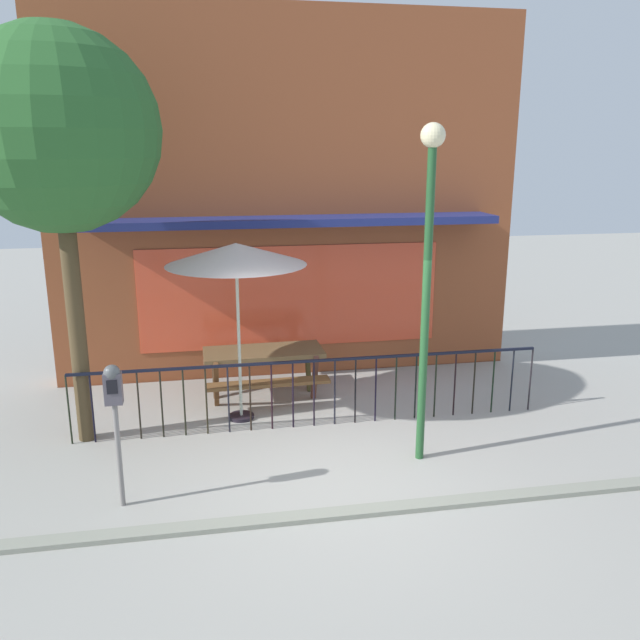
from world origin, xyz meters
TOP-DOWN VIEW (x-y plane):
  - ground at (0.00, 0.00)m, footprint 40.00×40.00m
  - pub_storefront at (0.00, 4.24)m, footprint 7.66×1.27m
  - patio_fence_front at (-0.00, 1.80)m, footprint 6.45×0.04m
  - picnic_table_left at (-0.58, 2.96)m, footprint 1.83×1.40m
  - patio_umbrella at (-0.98, 2.24)m, footprint 1.91×1.91m
  - parking_meter_near at (-2.40, 0.11)m, footprint 0.18×0.17m
  - street_tree at (-3.04, 1.92)m, footprint 2.43×2.43m
  - street_lamp at (1.13, 0.60)m, footprint 0.28×0.28m
  - curb_edge at (0.00, -0.52)m, footprint 10.72×0.20m

SIDE VIEW (x-z plane):
  - ground at x=0.00m, z-range 0.00..0.00m
  - curb_edge at x=0.00m, z-range -0.06..0.06m
  - picnic_table_left at x=-0.58m, z-range 0.21..1.01m
  - patio_fence_front at x=0.00m, z-range 0.18..1.15m
  - parking_meter_near at x=-2.40m, z-range 0.43..2.04m
  - patio_umbrella at x=-0.98m, z-range 1.09..3.61m
  - street_lamp at x=1.13m, z-range 0.61..4.63m
  - pub_storefront at x=0.00m, z-range -0.03..5.86m
  - street_tree at x=-3.04m, z-range 1.34..6.51m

